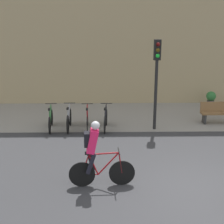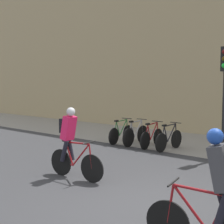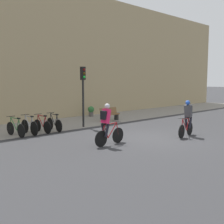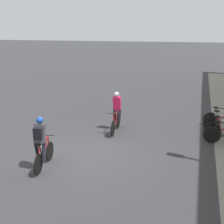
# 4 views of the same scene
# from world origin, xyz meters

# --- Properties ---
(ground) EXTENTS (200.00, 200.00, 0.00)m
(ground) POSITION_xyz_m (0.00, 0.00, 0.00)
(ground) COLOR #333335
(cyclist_pink) EXTENTS (1.72, 0.46, 1.78)m
(cyclist_pink) POSITION_xyz_m (-2.66, 0.36, 0.95)
(cyclist_pink) COLOR black
(cyclist_pink) RESTS_ON ground
(cyclist_grey) EXTENTS (1.65, 0.53, 1.77)m
(cyclist_grey) POSITION_xyz_m (1.53, -0.89, 0.95)
(cyclist_grey) COLOR black
(cyclist_grey) RESTS_ON ground
(parked_bike_0) EXTENTS (0.46, 1.69, 0.97)m
(parked_bike_0) POSITION_xyz_m (-4.60, 4.87, 0.40)
(parked_bike_0) COLOR black
(parked_bike_0) RESTS_ON ground
(parked_bike_1) EXTENTS (0.46, 1.68, 0.99)m
(parked_bike_1) POSITION_xyz_m (-3.87, 4.87, 0.42)
(parked_bike_1) COLOR black
(parked_bike_1) RESTS_ON ground
(parked_bike_2) EXTENTS (0.46, 1.61, 0.96)m
(parked_bike_2) POSITION_xyz_m (-3.14, 4.87, 0.39)
(parked_bike_2) COLOR black
(parked_bike_2) RESTS_ON ground
(parked_bike_3) EXTENTS (0.46, 1.66, 0.97)m
(parked_bike_3) POSITION_xyz_m (-2.41, 4.87, 0.40)
(parked_bike_3) COLOR black
(parked_bike_3) RESTS_ON ground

